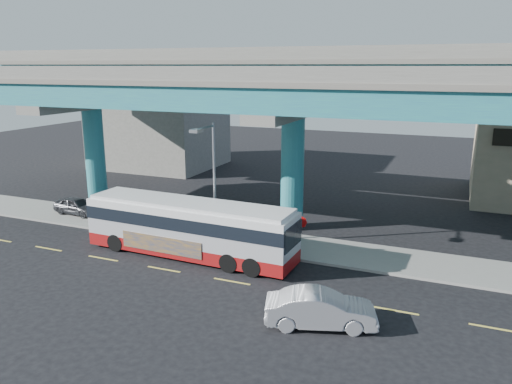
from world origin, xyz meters
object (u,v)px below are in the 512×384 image
at_px(transit_bus, 190,226).
at_px(stop_sign, 301,227).
at_px(street_lamp, 210,168).
at_px(parked_car, 77,206).
at_px(sedan, 321,309).

height_order(transit_bus, stop_sign, transit_bus).
xyz_separation_m(transit_bus, street_lamp, (0.58, 1.46, 3.14)).
xyz_separation_m(parked_car, street_lamp, (11.98, -2.16, 4.13)).
bearing_deg(stop_sign, transit_bus, -139.04).
bearing_deg(street_lamp, transit_bus, -111.70).
distance_m(transit_bus, stop_sign, 6.25).
distance_m(transit_bus, sedan, 10.23).
height_order(transit_bus, street_lamp, street_lamp).
bearing_deg(stop_sign, sedan, -45.69).
distance_m(transit_bus, parked_car, 12.00).
bearing_deg(street_lamp, parked_car, 169.80).
xyz_separation_m(transit_bus, stop_sign, (5.85, 2.19, 0.01)).
bearing_deg(parked_car, transit_bus, -104.11).
bearing_deg(transit_bus, sedan, -26.50).
bearing_deg(sedan, parked_car, 49.68).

